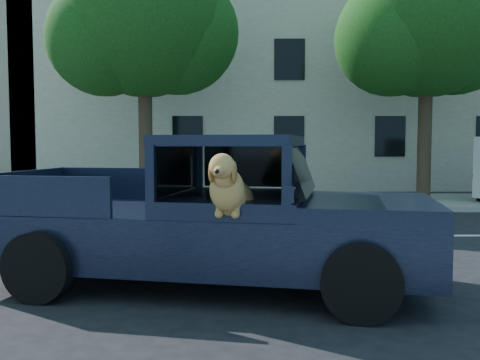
{
  "coord_description": "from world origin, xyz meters",
  "views": [
    {
      "loc": [
        -1.06,
        -7.65,
        1.95
      ],
      "look_at": [
        -1.02,
        -0.9,
        1.48
      ],
      "focal_mm": 40.0,
      "sensor_mm": 36.0,
      "label": 1
    }
  ],
  "objects": [
    {
      "name": "lane_stripes",
      "position": [
        2.0,
        3.4,
        0.01
      ],
      "size": [
        21.6,
        0.14,
        0.01
      ],
      "primitive_type": null,
      "color": "silver",
      "rests_on": "ground"
    },
    {
      "name": "street_tree_mid",
      "position": [
        5.03,
        9.62,
        5.71
      ],
      "size": [
        6.0,
        5.2,
        8.6
      ],
      "color": "#332619",
      "rests_on": "ground"
    },
    {
      "name": "ground",
      "position": [
        0.0,
        0.0,
        0.0
      ],
      "size": [
        120.0,
        120.0,
        0.0
      ],
      "primitive_type": "plane",
      "color": "black",
      "rests_on": "ground"
    },
    {
      "name": "far_sidewalk",
      "position": [
        0.0,
        9.2,
        0.07
      ],
      "size": [
        60.0,
        4.0,
        0.15
      ],
      "primitive_type": "cube",
      "color": "gray",
      "rests_on": "ground"
    },
    {
      "name": "pickup_truck",
      "position": [
        -1.47,
        -0.51,
        0.69
      ],
      "size": [
        6.03,
        3.45,
        2.04
      ],
      "rotation": [
        0.0,
        0.0,
        -0.2
      ],
      "color": "black",
      "rests_on": "ground"
    },
    {
      "name": "street_tree_left",
      "position": [
        -3.97,
        9.62,
        5.71
      ],
      "size": [
        6.0,
        5.2,
        8.6
      ],
      "color": "#332619",
      "rests_on": "ground"
    },
    {
      "name": "building_main",
      "position": [
        3.0,
        16.5,
        4.5
      ],
      "size": [
        26.0,
        6.0,
        9.0
      ],
      "primitive_type": "cube",
      "color": "beige",
      "rests_on": "ground"
    }
  ]
}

